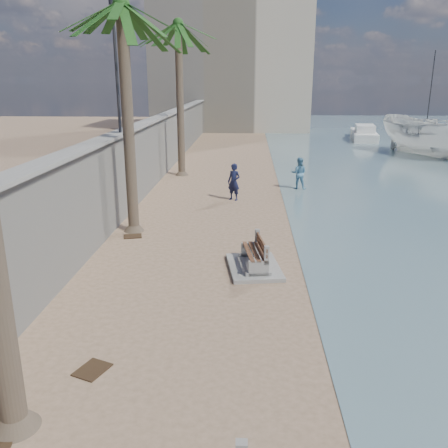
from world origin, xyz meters
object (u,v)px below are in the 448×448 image
object	(u,v)px
person_b	(299,172)
sailboat_west	(426,127)
bench_far	(254,257)
palm_back	(178,26)
person_a	(234,179)
boat_cruiser	(431,134)
palm_mid	(121,8)
yacht_far	(364,136)

from	to	relation	value
person_b	sailboat_west	size ratio (longest dim) A/B	0.21
bench_far	palm_back	size ratio (longest dim) A/B	0.25
palm_back	sailboat_west	distance (m)	40.09
person_a	boat_cruiser	xyz separation A→B (m)	(14.80, 15.13, 0.69)
bench_far	sailboat_west	distance (m)	49.75
palm_back	palm_mid	bearing A→B (deg)	-91.48
palm_mid	person_b	bearing A→B (deg)	47.95
palm_mid	palm_back	size ratio (longest dim) A/B	0.94
person_a	boat_cruiser	size ratio (longest dim) A/B	0.49
yacht_far	sailboat_west	xyz separation A→B (m)	(9.70, 10.06, -0.02)
person_a	person_b	bearing A→B (deg)	67.51
bench_far	person_a	xyz separation A→B (m)	(-0.94, 8.95, 0.62)
palm_back	bench_far	bearing A→B (deg)	-73.89
palm_mid	person_a	bearing A→B (deg)	54.45
palm_back	sailboat_west	bearing A→B (deg)	49.66
yacht_far	sailboat_west	bearing A→B (deg)	-35.38
palm_back	sailboat_west	xyz separation A→B (m)	(25.39, 29.89, -8.32)
boat_cruiser	sailboat_west	distance (m)	22.25
palm_mid	bench_far	bearing A→B (deg)	-38.24
person_b	boat_cruiser	xyz separation A→B (m)	(11.35, 12.40, 0.78)
person_a	yacht_far	distance (m)	28.83
person_a	palm_back	bearing A→B (deg)	148.04
bench_far	person_b	world-z (taller)	person_b
palm_mid	yacht_far	bearing A→B (deg)	62.99
bench_far	palm_mid	distance (m)	9.73
person_b	bench_far	bearing A→B (deg)	86.30
palm_mid	boat_cruiser	size ratio (longest dim) A/B	2.14
bench_far	boat_cruiser	distance (m)	27.81
bench_far	boat_cruiser	bearing A→B (deg)	60.07
yacht_far	palm_mid	bearing A→B (deg)	161.58
palm_back	person_b	xyz separation A→B (m)	(6.90, -3.53, -7.70)
bench_far	person_a	distance (m)	9.02
palm_mid	person_a	size ratio (longest dim) A/B	4.39
person_a	sailboat_west	world-z (taller)	sailboat_west
palm_mid	yacht_far	xyz separation A→B (m)	(15.98, 31.35, -7.74)
bench_far	yacht_far	world-z (taller)	yacht_far
palm_back	person_a	distance (m)	10.45
person_b	palm_back	bearing A→B (deg)	-18.69
person_b	yacht_far	xyz separation A→B (m)	(8.78, 23.37, -0.60)
yacht_far	sailboat_west	distance (m)	13.97
person_a	palm_mid	bearing A→B (deg)	-96.42
bench_far	person_b	xyz separation A→B (m)	(2.51, 11.68, 0.53)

